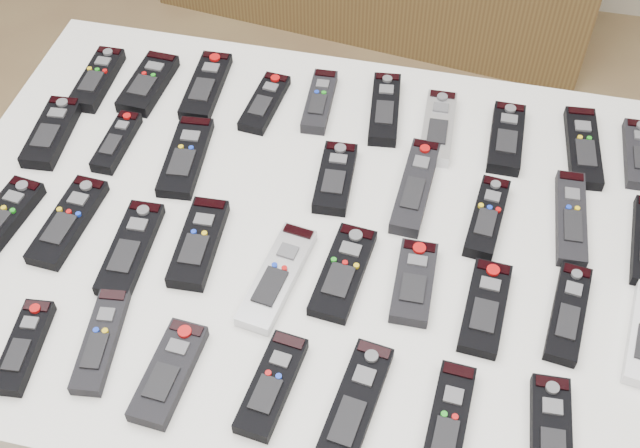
% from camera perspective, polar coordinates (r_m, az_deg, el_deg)
% --- Properties ---
extents(table, '(1.25, 0.88, 0.78)m').
position_cam_1_polar(table, '(1.33, 0.00, -2.16)').
color(table, white).
rests_on(table, ground).
extents(remote_0, '(0.06, 0.17, 0.02)m').
position_cam_1_polar(remote_0, '(1.59, -15.55, 9.90)').
color(remote_0, black).
rests_on(remote_0, table).
extents(remote_1, '(0.07, 0.16, 0.02)m').
position_cam_1_polar(remote_1, '(1.56, -12.11, 9.74)').
color(remote_1, black).
rests_on(remote_1, table).
extents(remote_2, '(0.07, 0.18, 0.02)m').
position_cam_1_polar(remote_2, '(1.53, -8.10, 9.71)').
color(remote_2, black).
rests_on(remote_2, table).
extents(remote_3, '(0.06, 0.15, 0.02)m').
position_cam_1_polar(remote_3, '(1.49, -3.95, 8.59)').
color(remote_3, black).
rests_on(remote_3, table).
extents(remote_4, '(0.05, 0.16, 0.02)m').
position_cam_1_polar(remote_4, '(1.49, -0.03, 8.72)').
color(remote_4, black).
rests_on(remote_4, table).
extents(remote_5, '(0.07, 0.18, 0.02)m').
position_cam_1_polar(remote_5, '(1.47, 4.63, 8.16)').
color(remote_5, black).
rests_on(remote_5, table).
extents(remote_6, '(0.06, 0.18, 0.02)m').
position_cam_1_polar(remote_6, '(1.45, 8.39, 6.80)').
color(remote_6, '#B7B7BC').
rests_on(remote_6, table).
extents(remote_7, '(0.06, 0.16, 0.02)m').
position_cam_1_polar(remote_7, '(1.45, 13.11, 5.97)').
color(remote_7, black).
rests_on(remote_7, table).
extents(remote_8, '(0.07, 0.19, 0.02)m').
position_cam_1_polar(remote_8, '(1.47, 18.20, 5.21)').
color(remote_8, black).
rests_on(remote_8, table).
extents(remote_10, '(0.07, 0.17, 0.02)m').
position_cam_1_polar(remote_10, '(1.50, -18.53, 6.20)').
color(remote_10, black).
rests_on(remote_10, table).
extents(remote_11, '(0.04, 0.14, 0.02)m').
position_cam_1_polar(remote_11, '(1.45, -14.26, 5.67)').
color(remote_11, black).
rests_on(remote_11, table).
extents(remote_12, '(0.08, 0.19, 0.02)m').
position_cam_1_polar(remote_12, '(1.40, -9.52, 4.74)').
color(remote_12, black).
rests_on(remote_12, table).
extents(remote_13, '(0.07, 0.15, 0.02)m').
position_cam_1_polar(remote_13, '(1.35, 1.09, 3.30)').
color(remote_13, black).
rests_on(remote_13, table).
extents(remote_14, '(0.06, 0.20, 0.02)m').
position_cam_1_polar(remote_14, '(1.34, 6.80, 2.67)').
color(remote_14, black).
rests_on(remote_14, table).
extents(remote_15, '(0.06, 0.17, 0.02)m').
position_cam_1_polar(remote_15, '(1.31, 11.80, 0.46)').
color(remote_15, black).
rests_on(remote_15, table).
extents(remote_16, '(0.05, 0.19, 0.02)m').
position_cam_1_polar(remote_16, '(1.35, 17.42, 0.41)').
color(remote_16, black).
rests_on(remote_16, table).
extents(remote_18, '(0.07, 0.16, 0.02)m').
position_cam_1_polar(remote_18, '(1.38, -21.57, 0.43)').
color(remote_18, black).
rests_on(remote_18, table).
extents(remote_19, '(0.07, 0.18, 0.02)m').
position_cam_1_polar(remote_19, '(1.34, -17.47, 0.17)').
color(remote_19, black).
rests_on(remote_19, table).
extents(remote_20, '(0.06, 0.18, 0.02)m').
position_cam_1_polar(remote_20, '(1.28, -13.32, -1.68)').
color(remote_20, black).
rests_on(remote_20, table).
extents(remote_21, '(0.07, 0.17, 0.02)m').
position_cam_1_polar(remote_21, '(1.27, -8.62, -1.33)').
color(remote_21, black).
rests_on(remote_21, table).
extents(remote_22, '(0.08, 0.20, 0.02)m').
position_cam_1_polar(remote_22, '(1.22, -3.06, -3.77)').
color(remote_22, '#B7B7BC').
rests_on(remote_22, table).
extents(remote_23, '(0.08, 0.18, 0.02)m').
position_cam_1_polar(remote_23, '(1.22, 1.66, -3.44)').
color(remote_23, black).
rests_on(remote_23, table).
extents(remote_24, '(0.06, 0.15, 0.02)m').
position_cam_1_polar(remote_24, '(1.22, 6.70, -4.13)').
color(remote_24, black).
rests_on(remote_24, table).
extents(remote_25, '(0.07, 0.16, 0.02)m').
position_cam_1_polar(remote_25, '(1.21, 11.67, -5.83)').
color(remote_25, black).
rests_on(remote_25, table).
extents(remote_26, '(0.07, 0.17, 0.02)m').
position_cam_1_polar(remote_26, '(1.23, 17.24, -6.07)').
color(remote_26, black).
rests_on(remote_26, table).
extents(remote_29, '(0.06, 0.15, 0.02)m').
position_cam_1_polar(remote_29, '(1.22, -20.31, -8.18)').
color(remote_29, black).
rests_on(remote_29, table).
extents(remote_30, '(0.06, 0.17, 0.02)m').
position_cam_1_polar(remote_30, '(1.19, -15.32, -7.99)').
color(remote_30, black).
rests_on(remote_30, table).
extents(remote_31, '(0.07, 0.16, 0.02)m').
position_cam_1_polar(remote_31, '(1.14, -10.70, -10.34)').
color(remote_31, black).
rests_on(remote_31, table).
extents(remote_32, '(0.07, 0.16, 0.02)m').
position_cam_1_polar(remote_32, '(1.12, -3.45, -11.35)').
color(remote_32, black).
rests_on(remote_32, table).
extents(remote_33, '(0.08, 0.20, 0.02)m').
position_cam_1_polar(remote_33, '(1.10, 2.41, -12.88)').
color(remote_33, black).
rests_on(remote_33, table).
extents(remote_34, '(0.06, 0.19, 0.02)m').
position_cam_1_polar(remote_34, '(1.10, 9.02, -14.05)').
color(remote_34, black).
rests_on(remote_34, table).
extents(remote_35, '(0.06, 0.17, 0.02)m').
position_cam_1_polar(remote_35, '(1.12, 16.10, -14.32)').
color(remote_35, black).
rests_on(remote_35, table).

